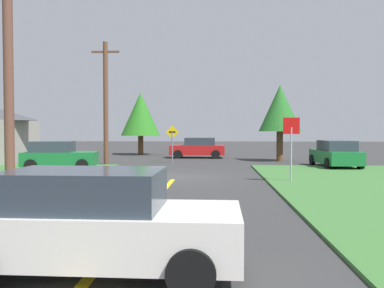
# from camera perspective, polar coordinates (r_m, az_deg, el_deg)

# --- Properties ---
(ground_plane) EXTENTS (120.00, 120.00, 0.00)m
(ground_plane) POSITION_cam_1_polar(r_m,az_deg,el_deg) (19.57, -2.38, -4.62)
(ground_plane) COLOR #343434
(lane_stripe_center) EXTENTS (0.20, 14.00, 0.01)m
(lane_stripe_center) POSITION_cam_1_polar(r_m,az_deg,el_deg) (11.72, -6.26, -9.07)
(lane_stripe_center) COLOR yellow
(lane_stripe_center) RESTS_ON ground
(stop_sign) EXTENTS (0.70, 0.07, 2.77)m
(stop_sign) POSITION_cam_1_polar(r_m,az_deg,el_deg) (17.82, 13.65, 0.89)
(stop_sign) COLOR #9EA0A8
(stop_sign) RESTS_ON ground
(car_behind_on_main_road) EXTENTS (4.40, 2.04, 1.62)m
(car_behind_on_main_road) POSITION_cam_1_polar(r_m,az_deg,el_deg) (6.71, -13.18, -10.51)
(car_behind_on_main_road) COLOR white
(car_behind_on_main_road) RESTS_ON ground
(car_on_crossroad) EXTENTS (2.24, 4.54, 1.62)m
(car_on_crossroad) POSITION_cam_1_polar(r_m,az_deg,el_deg) (25.81, 19.32, -1.33)
(car_on_crossroad) COLOR #196B33
(car_on_crossroad) RESTS_ON ground
(car_approaching_junction) EXTENTS (4.32, 2.16, 1.62)m
(car_approaching_junction) POSITION_cam_1_polar(r_m,az_deg,el_deg) (32.77, 0.83, -0.54)
(car_approaching_junction) COLOR red
(car_approaching_junction) RESTS_ON ground
(parked_car_near_building) EXTENTS (4.18, 2.55, 1.62)m
(parked_car_near_building) POSITION_cam_1_polar(r_m,az_deg,el_deg) (24.03, -18.06, -1.56)
(parked_car_near_building) COLOR #196B33
(parked_car_near_building) RESTS_ON ground
(utility_pole_near) EXTENTS (1.79, 0.46, 9.07)m
(utility_pole_near) POSITION_cam_1_polar(r_m,az_deg,el_deg) (15.39, -24.20, 10.71)
(utility_pole_near) COLOR brown
(utility_pole_near) RESTS_ON ground
(utility_pole_mid) EXTENTS (1.80, 0.31, 7.89)m
(utility_pole_mid) POSITION_cam_1_polar(r_m,az_deg,el_deg) (27.11, -11.91, 5.76)
(utility_pole_mid) COLOR brown
(utility_pole_mid) RESTS_ON ground
(direction_sign) EXTENTS (0.91, 0.08, 2.55)m
(direction_sign) POSITION_cam_1_polar(r_m,az_deg,el_deg) (27.64, -2.76, 0.61)
(direction_sign) COLOR slate
(direction_sign) RESTS_ON ground
(oak_tree_left) EXTENTS (3.00, 3.00, 5.45)m
(oak_tree_left) POSITION_cam_1_polar(r_m,az_deg,el_deg) (29.92, 12.14, 4.83)
(oak_tree_left) COLOR brown
(oak_tree_left) RESTS_ON ground
(pine_tree_center) EXTENTS (3.51, 3.51, 5.59)m
(pine_tree_center) POSITION_cam_1_polar(r_m,az_deg,el_deg) (37.13, -7.17, 4.11)
(pine_tree_center) COLOR brown
(pine_tree_center) RESTS_ON ground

